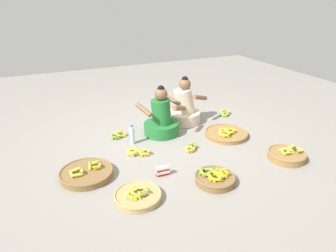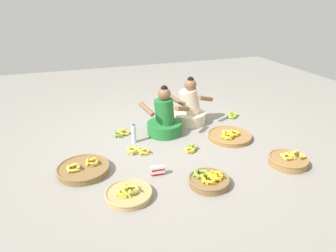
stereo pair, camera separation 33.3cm
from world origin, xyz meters
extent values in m
plane|color=gray|center=(0.00, 0.00, 0.00)|extent=(10.00, 10.00, 0.00)
cylinder|color=#237233|center=(0.12, 0.30, 0.09)|extent=(0.52, 0.52, 0.18)
cylinder|color=#237233|center=(0.12, 0.30, 0.36)|extent=(0.38, 0.36, 0.39)
sphere|color=brown|center=(0.12, 0.30, 0.63)|extent=(0.19, 0.19, 0.19)
sphere|color=black|center=(0.12, 0.30, 0.70)|extent=(0.10, 0.10, 0.10)
cylinder|color=brown|center=(-0.16, 0.29, 0.43)|extent=(0.18, 0.31, 0.16)
cylinder|color=brown|center=(0.33, 0.13, 0.43)|extent=(0.29, 0.23, 0.16)
cylinder|color=beige|center=(0.64, 0.56, 0.09)|extent=(0.52, 0.52, 0.18)
cylinder|color=beige|center=(0.64, 0.56, 0.37)|extent=(0.39, 0.32, 0.43)
sphere|color=brown|center=(0.64, 0.56, 0.64)|extent=(0.19, 0.19, 0.19)
sphere|color=black|center=(0.64, 0.56, 0.72)|extent=(0.10, 0.10, 0.10)
cylinder|color=brown|center=(0.38, 0.49, 0.45)|extent=(0.24, 0.29, 0.16)
cylinder|color=brown|center=(0.83, 0.41, 0.45)|extent=(0.31, 0.18, 0.16)
cylinder|color=tan|center=(-0.73, -1.06, 0.03)|extent=(0.48, 0.48, 0.06)
torus|color=tan|center=(-0.73, -1.06, 0.06)|extent=(0.50, 0.50, 0.02)
ellipsoid|color=#9EB747|center=(-0.64, -1.06, 0.09)|extent=(0.04, 0.16, 0.09)
ellipsoid|color=#9EB747|center=(-0.68, -1.00, 0.08)|extent=(0.15, 0.10, 0.05)
ellipsoid|color=#9EB747|center=(-0.77, -1.03, 0.09)|extent=(0.11, 0.15, 0.07)
ellipsoid|color=#9EB747|center=(-0.77, -1.11, 0.09)|extent=(0.12, 0.14, 0.08)
ellipsoid|color=#9EB747|center=(-0.69, -1.13, 0.09)|extent=(0.15, 0.09, 0.09)
sphere|color=#382D19|center=(-0.71, -1.06, 0.09)|extent=(0.03, 0.03, 0.03)
ellipsoid|color=yellow|center=(-0.72, -1.09, 0.09)|extent=(0.06, 0.13, 0.06)
ellipsoid|color=yellow|center=(-0.77, -1.02, 0.09)|extent=(0.13, 0.05, 0.07)
ellipsoid|color=yellow|center=(-0.82, -1.04, 0.09)|extent=(0.11, 0.12, 0.06)
ellipsoid|color=yellow|center=(-0.82, -1.12, 0.08)|extent=(0.12, 0.11, 0.06)
ellipsoid|color=yellow|center=(-0.77, -1.13, 0.09)|extent=(0.13, 0.05, 0.07)
sphere|color=#382D19|center=(-0.78, -1.07, 0.09)|extent=(0.03, 0.03, 0.03)
cylinder|color=brown|center=(0.16, -1.13, 0.04)|extent=(0.44, 0.44, 0.08)
torus|color=brown|center=(0.16, -1.13, 0.08)|extent=(0.46, 0.46, 0.02)
ellipsoid|color=gold|center=(0.29, -1.15, 0.11)|extent=(0.05, 0.14, 0.09)
ellipsoid|color=gold|center=(0.26, -1.09, 0.11)|extent=(0.14, 0.10, 0.08)
ellipsoid|color=gold|center=(0.20, -1.09, 0.11)|extent=(0.14, 0.10, 0.07)
ellipsoid|color=gold|center=(0.17, -1.15, 0.11)|extent=(0.05, 0.14, 0.08)
ellipsoid|color=gold|center=(0.21, -1.20, 0.10)|extent=(0.14, 0.08, 0.06)
ellipsoid|color=gold|center=(0.25, -1.20, 0.10)|extent=(0.14, 0.09, 0.06)
sphere|color=#382D19|center=(0.23, -1.14, 0.10)|extent=(0.03, 0.03, 0.03)
ellipsoid|color=olive|center=(0.16, -1.05, 0.11)|extent=(0.04, 0.14, 0.07)
ellipsoid|color=olive|center=(0.14, -1.00, 0.10)|extent=(0.12, 0.12, 0.06)
ellipsoid|color=olive|center=(0.06, -1.00, 0.10)|extent=(0.12, 0.12, 0.06)
ellipsoid|color=olive|center=(0.04, -1.05, 0.11)|extent=(0.04, 0.14, 0.09)
ellipsoid|color=olive|center=(0.07, -1.10, 0.10)|extent=(0.14, 0.09, 0.06)
ellipsoid|color=olive|center=(0.13, -1.10, 0.11)|extent=(0.14, 0.10, 0.09)
sphere|color=#382D19|center=(0.10, -1.04, 0.10)|extent=(0.03, 0.03, 0.03)
ellipsoid|color=gold|center=(0.21, -1.15, 0.10)|extent=(0.07, 0.16, 0.07)
ellipsoid|color=gold|center=(0.19, -1.11, 0.10)|extent=(0.14, 0.13, 0.07)
ellipsoid|color=gold|center=(0.14, -1.09, 0.11)|extent=(0.16, 0.04, 0.07)
ellipsoid|color=gold|center=(0.08, -1.14, 0.10)|extent=(0.09, 0.16, 0.07)
ellipsoid|color=gold|center=(0.08, -1.18, 0.11)|extent=(0.07, 0.16, 0.10)
ellipsoid|color=gold|center=(0.12, -1.23, 0.10)|extent=(0.16, 0.08, 0.07)
ellipsoid|color=gold|center=(0.19, -1.21, 0.11)|extent=(0.14, 0.13, 0.08)
sphere|color=#382D19|center=(0.15, -1.16, 0.10)|extent=(0.03, 0.03, 0.03)
cylinder|color=olive|center=(1.28, -1.06, 0.04)|extent=(0.46, 0.46, 0.09)
torus|color=olive|center=(1.28, -1.06, 0.09)|extent=(0.48, 0.48, 0.02)
ellipsoid|color=yellow|center=(1.46, -1.09, 0.12)|extent=(0.07, 0.15, 0.06)
ellipsoid|color=yellow|center=(1.39, -1.01, 0.12)|extent=(0.15, 0.05, 0.08)
ellipsoid|color=yellow|center=(1.34, -1.06, 0.12)|extent=(0.06, 0.15, 0.08)
ellipsoid|color=yellow|center=(1.41, -1.14, 0.12)|extent=(0.15, 0.07, 0.09)
sphere|color=#382D19|center=(1.40, -1.08, 0.12)|extent=(0.03, 0.03, 0.03)
ellipsoid|color=yellow|center=(1.30, -1.06, 0.12)|extent=(0.05, 0.12, 0.08)
ellipsoid|color=yellow|center=(1.26, -1.01, 0.12)|extent=(0.13, 0.06, 0.07)
ellipsoid|color=yellow|center=(1.20, -1.06, 0.12)|extent=(0.05, 0.12, 0.08)
ellipsoid|color=yellow|center=(1.26, -1.11, 0.12)|extent=(0.12, 0.04, 0.07)
sphere|color=#382D19|center=(1.25, -1.06, 0.12)|extent=(0.03, 0.03, 0.03)
cylinder|color=brown|center=(-1.14, -0.42, 0.04)|extent=(0.61, 0.61, 0.07)
torus|color=brown|center=(-1.14, -0.42, 0.07)|extent=(0.62, 0.62, 0.02)
ellipsoid|color=yellow|center=(-0.97, -0.39, 0.10)|extent=(0.06, 0.14, 0.08)
ellipsoid|color=yellow|center=(-1.03, -0.32, 0.10)|extent=(0.14, 0.04, 0.07)
ellipsoid|color=yellow|center=(-1.09, -0.37, 0.10)|extent=(0.06, 0.14, 0.08)
ellipsoid|color=yellow|center=(-1.02, -0.44, 0.11)|extent=(0.14, 0.06, 0.09)
sphere|color=#382D19|center=(-1.03, -0.38, 0.10)|extent=(0.03, 0.03, 0.03)
ellipsoid|color=yellow|center=(-1.19, -0.44, 0.10)|extent=(0.04, 0.14, 0.08)
ellipsoid|color=yellow|center=(-1.25, -0.38, 0.10)|extent=(0.14, 0.05, 0.06)
ellipsoid|color=yellow|center=(-1.31, -0.44, 0.10)|extent=(0.04, 0.14, 0.06)
ellipsoid|color=yellow|center=(-1.24, -0.50, 0.10)|extent=(0.14, 0.05, 0.06)
sphere|color=#382D19|center=(-1.25, -0.44, 0.10)|extent=(0.03, 0.03, 0.03)
cylinder|color=olive|center=(0.97, -0.17, 0.03)|extent=(0.62, 0.62, 0.06)
torus|color=olive|center=(0.97, -0.17, 0.06)|extent=(0.64, 0.64, 0.02)
ellipsoid|color=gold|center=(1.08, -0.20, 0.09)|extent=(0.05, 0.14, 0.07)
ellipsoid|color=gold|center=(1.06, -0.14, 0.08)|extent=(0.13, 0.11, 0.06)
ellipsoid|color=gold|center=(1.00, -0.14, 0.09)|extent=(0.14, 0.09, 0.07)
ellipsoid|color=gold|center=(0.98, -0.15, 0.08)|extent=(0.11, 0.13, 0.07)
ellipsoid|color=gold|center=(0.97, -0.21, 0.09)|extent=(0.08, 0.14, 0.09)
ellipsoid|color=gold|center=(1.00, -0.24, 0.08)|extent=(0.14, 0.08, 0.06)
ellipsoid|color=gold|center=(1.06, -0.24, 0.09)|extent=(0.13, 0.11, 0.07)
sphere|color=#382D19|center=(1.02, -0.19, 0.09)|extent=(0.03, 0.03, 0.03)
ellipsoid|color=yellow|center=(0.99, -0.14, 0.08)|extent=(0.03, 0.12, 0.06)
ellipsoid|color=yellow|center=(0.98, -0.10, 0.08)|extent=(0.11, 0.10, 0.05)
ellipsoid|color=yellow|center=(0.94, -0.09, 0.08)|extent=(0.12, 0.03, 0.05)
ellipsoid|color=yellow|center=(0.90, -0.11, 0.08)|extent=(0.09, 0.12, 0.07)
ellipsoid|color=yellow|center=(0.90, -0.17, 0.08)|extent=(0.09, 0.12, 0.05)
ellipsoid|color=yellow|center=(0.94, -0.19, 0.08)|extent=(0.12, 0.03, 0.06)
ellipsoid|color=yellow|center=(0.98, -0.17, 0.08)|extent=(0.10, 0.11, 0.07)
sphere|color=#382D19|center=(0.94, -0.14, 0.08)|extent=(0.03, 0.03, 0.03)
ellipsoid|color=yellow|center=(0.95, -0.24, 0.09)|extent=(0.06, 0.14, 0.09)
ellipsoid|color=yellow|center=(0.92, -0.20, 0.09)|extent=(0.14, 0.10, 0.09)
ellipsoid|color=yellow|center=(0.85, -0.21, 0.09)|extent=(0.13, 0.12, 0.08)
ellipsoid|color=yellow|center=(0.83, -0.26, 0.08)|extent=(0.06, 0.14, 0.06)
ellipsoid|color=yellow|center=(0.86, -0.31, 0.09)|extent=(0.14, 0.09, 0.08)
ellipsoid|color=yellow|center=(0.92, -0.30, 0.09)|extent=(0.14, 0.11, 0.09)
sphere|color=#382D19|center=(0.89, -0.25, 0.09)|extent=(0.03, 0.03, 0.03)
ellipsoid|color=yellow|center=(-0.28, -0.21, 0.03)|extent=(0.05, 0.13, 0.08)
ellipsoid|color=yellow|center=(-0.33, -0.15, 0.03)|extent=(0.13, 0.05, 0.07)
ellipsoid|color=yellow|center=(-0.39, -0.20, 0.03)|extent=(0.04, 0.13, 0.06)
ellipsoid|color=yellow|center=(-0.34, -0.25, 0.03)|extent=(0.13, 0.05, 0.08)
sphere|color=#382D19|center=(-0.34, -0.20, 0.03)|extent=(0.03, 0.03, 0.03)
ellipsoid|color=#9EB747|center=(-0.40, -0.12, 0.02)|extent=(0.05, 0.15, 0.06)
ellipsoid|color=#9EB747|center=(-0.41, -0.09, 0.03)|extent=(0.11, 0.13, 0.08)
ellipsoid|color=#9EB747|center=(-0.46, -0.06, 0.03)|extent=(0.14, 0.03, 0.09)
ellipsoid|color=#9EB747|center=(-0.52, -0.10, 0.03)|extent=(0.10, 0.14, 0.08)
ellipsoid|color=#9EB747|center=(-0.52, -0.16, 0.03)|extent=(0.10, 0.14, 0.07)
ellipsoid|color=#9EB747|center=(-0.47, -0.19, 0.03)|extent=(0.15, 0.05, 0.08)
ellipsoid|color=#9EB747|center=(-0.43, -0.18, 0.03)|extent=(0.14, 0.09, 0.09)
sphere|color=#382D19|center=(-0.46, -0.13, 0.03)|extent=(0.03, 0.03, 0.03)
ellipsoid|color=yellow|center=(-0.42, -0.11, 0.03)|extent=(0.07, 0.14, 0.07)
ellipsoid|color=yellow|center=(-0.45, -0.07, 0.03)|extent=(0.14, 0.09, 0.06)
ellipsoid|color=yellow|center=(-0.48, -0.06, 0.03)|extent=(0.14, 0.07, 0.08)
ellipsoid|color=yellow|center=(-0.53, -0.10, 0.03)|extent=(0.07, 0.14, 0.07)
ellipsoid|color=yellow|center=(-0.53, -0.13, 0.03)|extent=(0.07, 0.14, 0.08)
ellipsoid|color=yellow|center=(-0.48, -0.17, 0.04)|extent=(0.13, 0.05, 0.09)
ellipsoid|color=yellow|center=(-0.44, -0.16, 0.04)|extent=(0.13, 0.11, 0.09)
sphere|color=#382D19|center=(-0.47, -0.12, 0.03)|extent=(0.04, 0.04, 0.04)
ellipsoid|color=yellow|center=(0.30, -0.37, 0.03)|extent=(0.04, 0.12, 0.08)
ellipsoid|color=yellow|center=(0.26, -0.31, 0.03)|extent=(0.12, 0.06, 0.07)
ellipsoid|color=yellow|center=(0.20, -0.37, 0.03)|extent=(0.05, 0.12, 0.06)
ellipsoid|color=yellow|center=(0.26, -0.41, 0.03)|extent=(0.12, 0.06, 0.08)
sphere|color=#382D19|center=(0.25, -0.36, 0.03)|extent=(0.03, 0.03, 0.03)
ellipsoid|color=olive|center=(0.37, -0.30, 0.03)|extent=(0.04, 0.12, 0.07)
ellipsoid|color=olive|center=(0.33, -0.25, 0.03)|extent=(0.12, 0.06, 0.08)
ellipsoid|color=olive|center=(0.27, -0.27, 0.02)|extent=(0.08, 0.12, 0.06)
ellipsoid|color=olive|center=(0.28, -0.33, 0.03)|extent=(0.10, 0.11, 0.07)
ellipsoid|color=olive|center=(0.33, -0.35, 0.02)|extent=(0.12, 0.06, 0.06)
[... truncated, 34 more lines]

